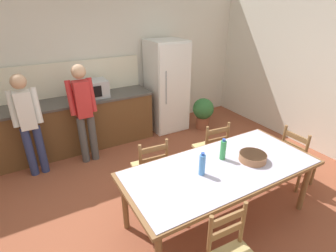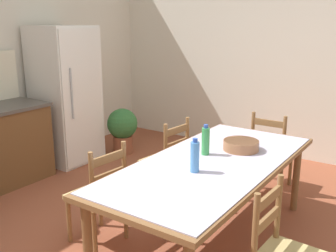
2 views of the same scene
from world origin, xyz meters
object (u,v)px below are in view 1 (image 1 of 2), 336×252
Objects in this scene: dining_table at (221,171)px; serving_bowl at (253,157)px; refrigerator at (167,86)px; chair_side_far_left at (151,168)px; potted_plant at (203,111)px; person_at_counter at (84,110)px; chair_head_end at (297,157)px; chair_side_far_right at (211,149)px; bottle_near_centre at (202,164)px; bottle_off_centre at (223,150)px; microwave at (93,89)px; person_at_sink at (28,121)px.

dining_table is 0.43m from serving_bowl.
refrigerator is 2.02× the size of chair_side_far_left.
person_at_counter is at bearing -178.33° from potted_plant.
chair_side_far_right is at bearing 48.97° from chair_head_end.
bottle_near_centre is at bearing -179.89° from dining_table.
serving_bowl is at bearing -147.30° from person_at_counter.
refrigerator is 2.75m from serving_bowl.
bottle_off_centre is at bearing 17.92° from bottle_near_centre.
bottle_near_centre reaches higher than chair_side_far_left.
chair_side_far_right is (1.23, -1.86, -0.64)m from microwave.
potted_plant is at bearing -33.78° from refrigerator.
refrigerator is at bearing -74.46° from person_at_counter.
refrigerator reaches higher than bottle_near_centre.
person_at_sink is at bearing -179.09° from potted_plant.
bottle_near_centre is 0.30× the size of chair_head_end.
bottle_off_centre is 0.30× the size of chair_side_far_left.
person_at_sink is at bearing -155.75° from microwave.
serving_bowl is at bearing -67.70° from microwave.
chair_head_end is 0.55× the size of person_at_counter.
dining_table is 0.99m from chair_side_far_right.
dining_table is at bearing 0.11° from bottle_near_centre.
chair_side_far_right is (1.03, 0.00, 0.00)m from chair_side_far_left.
potted_plant is (1.01, 2.30, -0.43)m from serving_bowl.
chair_side_far_left reaches higher than potted_plant.
microwave is 2.79m from dining_table.
dining_table is at bearing -106.24° from refrigerator.
person_at_sink is at bearing 56.45° from chair_head_end.
bottle_off_centre reaches higher than chair_head_end.
person_at_sink is at bearing 130.18° from dining_table.
bottle_off_centre is 0.40× the size of potted_plant.
microwave is 1.56× the size of serving_bowl.
bottle_off_centre is at bearing 137.94° from chair_side_far_left.
dining_table is 2.53× the size of chair_head_end.
refrigerator is 1.11× the size of person_at_counter.
bottle_near_centre is at bearing -80.72° from microwave.
chair_head_end is at bearing -131.01° from person_at_counter.
bottle_near_centre is at bearing -144.55° from person_at_sink.
bottle_near_centre is 1.00× the size of bottle_off_centre.
dining_table is 2.84m from person_at_sink.
chair_side_far_left is (-0.64, 0.68, -0.45)m from bottle_off_centre.
person_at_sink is at bearing 133.66° from bottle_off_centre.
refrigerator is 2.85m from bottle_near_centre.
chair_side_far_right is (-0.93, 0.81, 0.00)m from chair_head_end.
refrigerator is 6.79× the size of bottle_off_centre.
chair_head_end is at bearing 144.44° from chair_side_far_right.
person_at_sink reaches higher than chair_head_end.
bottle_near_centre is (0.44, -2.67, -0.20)m from microwave.
bottle_off_centre is (0.84, -2.54, -0.20)m from microwave.
chair_head_end is at bearing -50.92° from microwave.
microwave reaches higher than chair_side_far_right.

